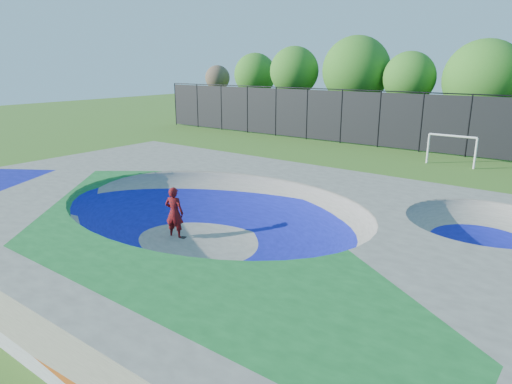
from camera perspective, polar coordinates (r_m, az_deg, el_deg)
ground at (r=15.45m, az=-5.43°, el=-6.63°), size 120.00×120.00×0.00m
skate_deck at (r=15.18m, az=-5.50°, el=-4.01°), size 22.00×14.00×1.50m
skater at (r=15.95m, az=-10.17°, el=-2.58°), size 0.77×0.63×1.83m
skateboard at (r=16.25m, az=-10.02°, el=-5.56°), size 0.81×0.45×0.05m
soccer_goal at (r=29.28m, az=23.28°, el=5.47°), size 2.80×0.12×1.84m
fence at (r=33.15m, az=20.00°, el=8.31°), size 48.09×0.09×4.04m
treeline at (r=37.69m, az=25.72°, el=12.75°), size 51.06×6.71×8.18m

